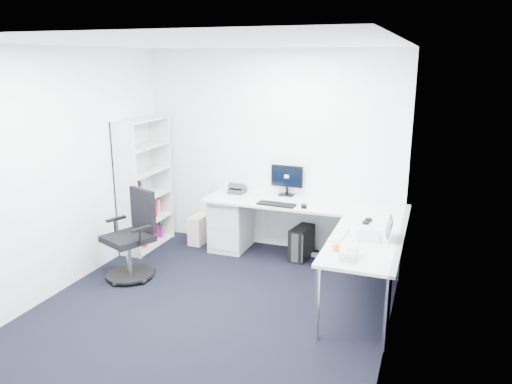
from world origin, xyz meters
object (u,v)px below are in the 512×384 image
(bookshelf, at_px, (144,184))
(task_chair, at_px, (128,236))
(monitor, at_px, (287,180))
(l_desk, at_px, (296,240))
(laptop, at_px, (369,226))

(bookshelf, height_order, task_chair, bookshelf)
(task_chair, height_order, monitor, monitor)
(l_desk, xyz_separation_m, monitor, (-0.31, 0.63, 0.60))
(bookshelf, bearing_deg, task_chair, -69.52)
(l_desk, height_order, monitor, monitor)
(laptop, bearing_deg, bookshelf, 157.96)
(l_desk, relative_size, task_chair, 2.46)
(l_desk, height_order, laptop, laptop)
(l_desk, bearing_deg, bookshelf, 178.68)
(bookshelf, bearing_deg, laptop, -12.82)
(l_desk, distance_m, monitor, 0.92)
(monitor, xyz_separation_m, laptop, (1.27, -1.29, -0.09))
(task_chair, relative_size, monitor, 2.41)
(l_desk, bearing_deg, monitor, 116.53)
(bookshelf, distance_m, laptop, 3.21)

